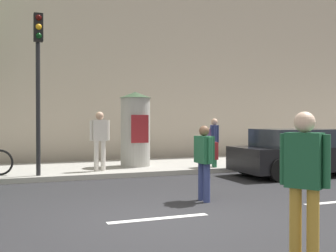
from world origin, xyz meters
The scene contains 11 objects.
ground_plane centered at (0.00, 0.00, 0.00)m, with size 80.00×80.00×0.00m, color #232326.
sidewalk_curb centered at (0.00, 7.00, 0.07)m, with size 36.00×4.00×0.15m, color #9E9B93.
lane_markings centered at (0.00, 0.00, 0.00)m, with size 25.80×0.16×0.01m.
building_backdrop centered at (0.00, 12.00, 5.41)m, with size 36.00×5.00×10.82m, color #B7A893.
traffic_light centered at (-1.56, 5.24, 3.11)m, with size 0.24×0.45×4.41m.
poster_column centered at (1.64, 6.66, 1.40)m, with size 1.07×1.07×2.47m.
pedestrian_in_red_top centered at (0.76, -2.75, 1.04)m, with size 0.42×0.51×1.78m.
pedestrian_with_bag centered at (1.42, 1.09, 0.94)m, with size 0.38×0.67×1.56m.
pedestrian_tallest centered at (3.94, 5.45, 1.10)m, with size 0.49×0.61×1.58m.
pedestrian_in_light_jacket centered at (0.24, 5.75, 1.20)m, with size 0.60×0.25×1.78m.
parked_car_silver centered at (5.96, 3.61, 0.68)m, with size 4.30×2.05×1.41m.
Camera 1 is at (-2.47, -6.62, 1.68)m, focal length 44.59 mm.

